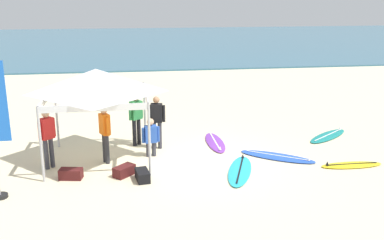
{
  "coord_description": "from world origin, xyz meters",
  "views": [
    {
      "loc": [
        -2.04,
        -12.12,
        4.8
      ],
      "look_at": [
        -0.11,
        1.03,
        1.0
      ],
      "focal_mm": 41.47,
      "sensor_mm": 36.0,
      "label": 1
    }
  ],
  "objects_px": {
    "person_blue": "(151,136)",
    "gear_bag_near_tent": "(124,171)",
    "person_green": "(136,116)",
    "canopy_tent": "(96,81)",
    "gear_bag_by_pole": "(71,174)",
    "person_black": "(157,119)",
    "person_orange": "(105,130)",
    "gear_bag_on_sand": "(142,175)",
    "surfboard_purple": "(215,142)",
    "surfboard_teal": "(328,136)",
    "surfboard_yellow": "(351,165)",
    "surfboard_blue": "(278,157)",
    "person_red": "(47,135)",
    "surfboard_cyan": "(240,170)"
  },
  "relations": [
    {
      "from": "canopy_tent",
      "to": "person_green",
      "type": "relative_size",
      "value": 1.71
    },
    {
      "from": "canopy_tent",
      "to": "gear_bag_by_pole",
      "type": "distance_m",
      "value": 2.7
    },
    {
      "from": "canopy_tent",
      "to": "gear_bag_by_pole",
      "type": "bearing_deg",
      "value": -118.54
    },
    {
      "from": "person_orange",
      "to": "person_blue",
      "type": "distance_m",
      "value": 1.42
    },
    {
      "from": "person_green",
      "to": "canopy_tent",
      "type": "bearing_deg",
      "value": -132.18
    },
    {
      "from": "person_green",
      "to": "person_red",
      "type": "bearing_deg",
      "value": -146.44
    },
    {
      "from": "person_green",
      "to": "gear_bag_near_tent",
      "type": "height_order",
      "value": "person_green"
    },
    {
      "from": "person_orange",
      "to": "gear_bag_by_pole",
      "type": "distance_m",
      "value": 1.64
    },
    {
      "from": "surfboard_purple",
      "to": "person_green",
      "type": "relative_size",
      "value": 1.21
    },
    {
      "from": "person_black",
      "to": "person_orange",
      "type": "height_order",
      "value": "same"
    },
    {
      "from": "gear_bag_on_sand",
      "to": "gear_bag_by_pole",
      "type": "bearing_deg",
      "value": 168.56
    },
    {
      "from": "person_green",
      "to": "gear_bag_by_pole",
      "type": "height_order",
      "value": "person_green"
    },
    {
      "from": "person_blue",
      "to": "surfboard_purple",
      "type": "bearing_deg",
      "value": 22.29
    },
    {
      "from": "person_blue",
      "to": "canopy_tent",
      "type": "bearing_deg",
      "value": -176.34
    },
    {
      "from": "person_black",
      "to": "person_blue",
      "type": "xyz_separation_m",
      "value": [
        -0.23,
        -0.69,
        -0.33
      ]
    },
    {
      "from": "surfboard_cyan",
      "to": "gear_bag_near_tent",
      "type": "relative_size",
      "value": 3.93
    },
    {
      "from": "person_blue",
      "to": "gear_bag_on_sand",
      "type": "xyz_separation_m",
      "value": [
        -0.33,
        -1.8,
        -0.52
      ]
    },
    {
      "from": "person_black",
      "to": "canopy_tent",
      "type": "bearing_deg",
      "value": -155.76
    },
    {
      "from": "surfboard_teal",
      "to": "person_red",
      "type": "height_order",
      "value": "person_red"
    },
    {
      "from": "gear_bag_on_sand",
      "to": "canopy_tent",
      "type": "bearing_deg",
      "value": 124.68
    },
    {
      "from": "surfboard_yellow",
      "to": "surfboard_blue",
      "type": "bearing_deg",
      "value": 152.72
    },
    {
      "from": "surfboard_cyan",
      "to": "person_red",
      "type": "xyz_separation_m",
      "value": [
        -5.3,
        1.06,
        0.95
      ]
    },
    {
      "from": "surfboard_blue",
      "to": "gear_bag_by_pole",
      "type": "distance_m",
      "value": 6.07
    },
    {
      "from": "gear_bag_near_tent",
      "to": "gear_bag_by_pole",
      "type": "relative_size",
      "value": 1.0
    },
    {
      "from": "gear_bag_near_tent",
      "to": "surfboard_blue",
      "type": "bearing_deg",
      "value": 8.9
    },
    {
      "from": "surfboard_purple",
      "to": "person_black",
      "type": "bearing_deg",
      "value": -174.12
    },
    {
      "from": "canopy_tent",
      "to": "person_green",
      "type": "bearing_deg",
      "value": 47.82
    },
    {
      "from": "surfboard_purple",
      "to": "gear_bag_by_pole",
      "type": "height_order",
      "value": "gear_bag_by_pole"
    },
    {
      "from": "person_black",
      "to": "person_green",
      "type": "height_order",
      "value": "same"
    },
    {
      "from": "person_black",
      "to": "gear_bag_near_tent",
      "type": "height_order",
      "value": "person_black"
    },
    {
      "from": "surfboard_yellow",
      "to": "person_orange",
      "type": "relative_size",
      "value": 1.06
    },
    {
      "from": "person_red",
      "to": "person_blue",
      "type": "height_order",
      "value": "person_red"
    },
    {
      "from": "canopy_tent",
      "to": "person_blue",
      "type": "height_order",
      "value": "canopy_tent"
    },
    {
      "from": "person_orange",
      "to": "gear_bag_near_tent",
      "type": "height_order",
      "value": "person_orange"
    },
    {
      "from": "gear_bag_near_tent",
      "to": "gear_bag_on_sand",
      "type": "height_order",
      "value": "same"
    },
    {
      "from": "canopy_tent",
      "to": "surfboard_teal",
      "type": "distance_m",
      "value": 8.14
    },
    {
      "from": "canopy_tent",
      "to": "surfboard_cyan",
      "type": "relative_size",
      "value": 1.24
    },
    {
      "from": "surfboard_cyan",
      "to": "gear_bag_by_pole",
      "type": "relative_size",
      "value": 3.93
    },
    {
      "from": "gear_bag_by_pole",
      "to": "gear_bag_on_sand",
      "type": "xyz_separation_m",
      "value": [
        1.9,
        -0.38,
        0.0
      ]
    },
    {
      "from": "surfboard_blue",
      "to": "person_red",
      "type": "relative_size",
      "value": 1.32
    },
    {
      "from": "surfboard_blue",
      "to": "person_black",
      "type": "relative_size",
      "value": 1.32
    },
    {
      "from": "person_green",
      "to": "surfboard_purple",
      "type": "bearing_deg",
      "value": -5.32
    },
    {
      "from": "person_blue",
      "to": "gear_bag_near_tent",
      "type": "height_order",
      "value": "person_blue"
    },
    {
      "from": "canopy_tent",
      "to": "surfboard_yellow",
      "type": "bearing_deg",
      "value": -12.27
    },
    {
      "from": "surfboard_yellow",
      "to": "gear_bag_on_sand",
      "type": "height_order",
      "value": "gear_bag_on_sand"
    },
    {
      "from": "person_red",
      "to": "surfboard_yellow",
      "type": "bearing_deg",
      "value": -7.44
    },
    {
      "from": "person_orange",
      "to": "surfboard_cyan",
      "type": "bearing_deg",
      "value": -18.66
    },
    {
      "from": "surfboard_purple",
      "to": "surfboard_cyan",
      "type": "bearing_deg",
      "value": -85.06
    },
    {
      "from": "person_blue",
      "to": "person_orange",
      "type": "bearing_deg",
      "value": -165.66
    },
    {
      "from": "person_blue",
      "to": "surfboard_blue",
      "type": "bearing_deg",
      "value": -10.32
    }
  ]
}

